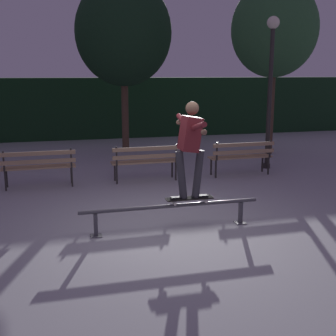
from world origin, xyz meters
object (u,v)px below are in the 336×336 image
Objects in this scene: tree_behind_benches at (123,33)px; skateboarder at (190,142)px; tree_far_right at (274,30)px; grind_rail at (171,210)px; park_bench_left_center at (146,159)px; park_bench_right_center at (242,154)px; park_bench_leftmost at (39,164)px; skateboard at (189,199)px; lamp_post_right at (271,74)px.

skateboarder is at bearing -90.98° from tree_behind_benches.
tree_behind_benches is 1.03× the size of tree_far_right.
grind_rail is 1.91× the size of skateboarder.
park_bench_left_center and park_bench_right_center have the same top height.
park_bench_leftmost and park_bench_left_center have the same top height.
tree_behind_benches reaches higher than park_bench_left_center.
park_bench_leftmost is at bearing -159.24° from tree_far_right.
lamp_post_right is (3.39, 3.93, 1.98)m from skateboard.
tree_far_right reaches higher than grind_rail.
tree_far_right is at bearing -18.81° from tree_behind_benches.
skateboarder is 0.30× the size of tree_far_right.
lamp_post_right reaches higher than skateboard.
park_bench_leftmost reaches higher than skateboard.
skateboard reaches higher than grind_rail.
park_bench_leftmost is at bearing 126.86° from skateboard.
skateboarder is 4.14m from park_bench_right_center.
park_bench_left_center is at bearing 85.43° from grind_rail.
park_bench_right_center is at bearing -147.52° from lamp_post_right.
grind_rail is at bearing 180.00° from skateboarder.
lamp_post_right is (5.85, 0.65, 1.94)m from park_bench_leftmost.
lamp_post_right is at bearing 46.75° from grind_rail.
grind_rail is 1.85× the size of park_bench_right_center.
grind_rail is at bearing -128.93° from tree_far_right.
park_bench_right_center reaches higher than grind_rail.
tree_far_right is at bearing 61.52° from lamp_post_right.
tree_far_right is (4.33, -1.47, 0.06)m from tree_behind_benches.
park_bench_left_center is 6.13m from tree_far_right.
skateboarder is at bearing -0.00° from grind_rail.
tree_far_right is 1.33× the size of lamp_post_right.
lamp_post_right is (3.26, -3.45, -1.23)m from tree_behind_benches.
skateboard is 0.15× the size of tree_far_right.
park_bench_leftmost is at bearing -122.28° from tree_behind_benches.
lamp_post_right reaches higher than park_bench_leftmost.
park_bench_left_center is 5.19m from tree_behind_benches.
skateboarder is (0.00, -0.00, 0.94)m from skateboard.
park_bench_leftmost is 5.79m from tree_behind_benches.
skateboard is 0.49× the size of park_bench_left_center.
park_bench_leftmost is at bearing 180.00° from park_bench_left_center.
park_bench_left_center is 1.00× the size of park_bench_right_center.
skateboard is at bearing -89.19° from park_bench_left_center.
park_bench_right_center is at bearing 0.00° from park_bench_leftmost.
tree_behind_benches is 4.57m from tree_far_right.
tree_behind_benches is (0.13, 7.38, 2.28)m from skateboarder.
skateboard is at bearing -0.00° from grind_rail.
park_bench_left_center is at bearing 0.00° from park_bench_leftmost.
park_bench_left_center is 0.31× the size of tree_far_right.
lamp_post_right reaches higher than grind_rail.
park_bench_leftmost is (-2.46, 3.28, 0.04)m from skateboard.
tree_behind_benches is (0.18, 4.10, 3.17)m from park_bench_left_center.
tree_behind_benches is 1.37× the size of lamp_post_right.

